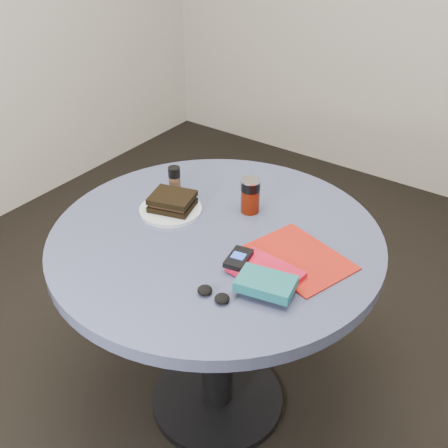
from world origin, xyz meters
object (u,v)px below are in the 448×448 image
Objects in this scene: sandwich at (172,201)px; soda_can at (250,196)px; table at (216,278)px; red_book at (266,272)px; pepper_grinder at (175,180)px; mp3_player at (238,258)px; plate at (171,210)px; headphones at (213,294)px; magazine at (298,258)px; novel at (266,284)px.

sandwich is 1.38× the size of soda_can.
red_book is at bearing -19.35° from table.
mp3_player is (0.40, -0.21, -0.02)m from pepper_grinder.
headphones is (0.36, -0.26, 0.00)m from plate.
soda_can reaches higher than red_book.
table is 3.57× the size of magazine.
red_book is 1.80× the size of mp3_player.
sandwich reaches higher than plate.
soda_can is at bearing 9.71° from pepper_grinder.
sandwich is 0.12m from pepper_grinder.
mp3_player is at bearing -62.96° from soda_can.
pepper_grinder is at bearing 126.13° from sandwich.
soda_can is at bearing 117.17° from novel.
headphones is (-0.06, -0.15, -0.00)m from red_book.
pepper_grinder is 0.91× the size of mp3_player.
pepper_grinder is at bearing 154.44° from table.
mp3_player reaches higher than table.
sandwich is 1.68× the size of pepper_grinder.
pepper_grinder is 0.33× the size of magazine.
mp3_player reaches higher than magazine.
plate is at bearing -160.56° from magazine.
mp3_player reaches higher than plate.
sandwich reaches higher than red_book.
sandwich reaches higher than mp3_player.
pepper_grinder is at bearing 141.07° from novel.
mp3_player is at bearing -115.68° from magazine.
magazine is 2.93× the size of headphones.
red_book is (0.22, -0.08, 0.18)m from table.
sandwich reaches higher than table.
table is 0.31m from magazine.
magazine is 0.17m from mp3_player.
headphones is (0.42, -0.36, -0.04)m from pepper_grinder.
magazine is at bearing 2.03° from plate.
sandwich reaches higher than novel.
sandwich is 0.44m from headphones.
mp3_player is at bearing -31.92° from table.
table is at bearing -25.56° from pepper_grinder.
table is 0.25m from mp3_player.
plate is 1.74× the size of soda_can.
headphones reaches higher than magazine.
red_book is 1.93× the size of headphones.
sandwich is at bearing -53.87° from pepper_grinder.
soda_can is 1.22× the size of pepper_grinder.
red_book is at bearing -14.52° from sandwich.
novel is 0.14m from headphones.
soda_can reaches higher than mp3_player.
sandwich is 0.43m from red_book.
soda_can reaches higher than pepper_grinder.
pepper_grinder is at bearing -172.05° from magazine.
magazine is (0.25, -0.13, -0.05)m from soda_can.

